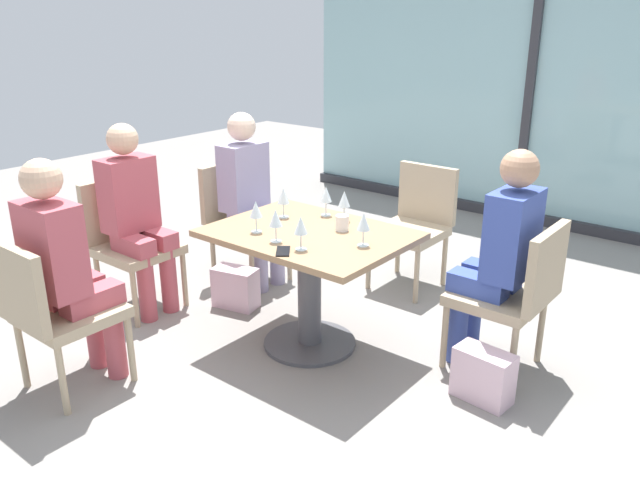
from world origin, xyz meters
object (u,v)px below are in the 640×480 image
(wine_glass_0, at_px, (276,219))
(wine_glass_1, at_px, (326,195))
(cell_phone_on_table, at_px, (283,251))
(chair_far_left, at_px, (241,216))
(chair_far_right, at_px, (515,290))
(person_far_left, at_px, (250,192))
(coffee_cup, at_px, (342,223))
(wine_glass_3, at_px, (301,226))
(wine_glass_2, at_px, (256,210))
(chair_front_left, at_px, (51,307))
(chair_near_window, at_px, (416,219))
(chair_side_end, at_px, (129,237))
(wine_glass_4, at_px, (344,200))
(wine_glass_5, at_px, (364,222))
(person_front_left, at_px, (66,264))
(handbag_1, at_px, (483,376))
(dining_table_main, at_px, (309,265))
(handbag_0, at_px, (236,288))
(wine_glass_6, at_px, (283,197))
(person_far_right, at_px, (500,250))
(person_side_end, at_px, (135,211))

(wine_glass_0, relative_size, wine_glass_1, 1.00)
(cell_phone_on_table, bearing_deg, chair_far_left, 106.06)
(chair_far_right, relative_size, person_far_left, 0.69)
(coffee_cup, bearing_deg, wine_glass_3, -87.05)
(wine_glass_2, bearing_deg, chair_far_left, 140.91)
(chair_front_left, xyz_separation_m, chair_near_window, (0.70, 2.43, 0.00))
(cell_phone_on_table, bearing_deg, chair_side_end, 140.41)
(chair_side_end, bearing_deg, wine_glass_4, 24.09)
(wine_glass_5, bearing_deg, person_far_left, 160.19)
(wine_glass_5, bearing_deg, chair_near_window, 107.24)
(person_front_left, height_order, handbag_1, person_front_left)
(dining_table_main, height_order, wine_glass_4, wine_glass_4)
(cell_phone_on_table, bearing_deg, chair_far_right, 1.71)
(chair_side_end, bearing_deg, chair_far_right, 18.59)
(wine_glass_4, bearing_deg, dining_table_main, -97.47)
(wine_glass_2, relative_size, wine_glass_4, 1.00)
(dining_table_main, height_order, chair_far_right, chair_far_right)
(wine_glass_4, relative_size, handbag_0, 0.62)
(person_front_left, bearing_deg, wine_glass_6, 71.25)
(chair_front_left, xyz_separation_m, person_far_right, (1.65, 1.69, 0.20))
(wine_glass_0, xyz_separation_m, wine_glass_1, (-0.08, 0.54, 0.00))
(chair_far_right, height_order, coffee_cup, chair_far_right)
(chair_far_left, relative_size, person_far_right, 0.69)
(wine_glass_4, xyz_separation_m, coffee_cup, (0.10, -0.15, -0.09))
(wine_glass_5, height_order, handbag_0, wine_glass_5)
(wine_glass_6, bearing_deg, handbag_1, 0.39)
(chair_far_left, relative_size, handbag_1, 2.90)
(wine_glass_5, distance_m, handbag_0, 1.33)
(chair_front_left, bearing_deg, wine_glass_3, 48.24)
(wine_glass_5, relative_size, wine_glass_6, 1.00)
(chair_front_left, xyz_separation_m, handbag_0, (-0.03, 1.31, -0.36))
(chair_far_left, distance_m, cell_phone_on_table, 1.44)
(chair_far_left, relative_size, chair_near_window, 1.00)
(wine_glass_4, height_order, cell_phone_on_table, wine_glass_4)
(chair_front_left, bearing_deg, chair_far_left, 101.83)
(handbag_1, bearing_deg, chair_front_left, -137.75)
(person_far_right, relative_size, wine_glass_4, 6.81)
(chair_far_right, relative_size, wine_glass_6, 4.70)
(chair_far_left, bearing_deg, wine_glass_0, -35.18)
(person_front_left, distance_m, wine_glass_6, 1.29)
(person_far_left, xyz_separation_m, wine_glass_3, (1.10, -0.73, 0.16))
(wine_glass_4, bearing_deg, person_far_right, 11.99)
(wine_glass_0, bearing_deg, chair_front_left, -124.67)
(person_side_end, xyz_separation_m, handbag_0, (0.47, 0.41, -0.56))
(wine_glass_6, bearing_deg, coffee_cup, 3.54)
(chair_side_end, bearing_deg, person_far_right, 19.42)
(person_side_end, bearing_deg, handbag_0, 41.15)
(chair_front_left, distance_m, wine_glass_5, 1.66)
(handbag_0, bearing_deg, wine_glass_6, -11.28)
(chair_front_left, height_order, chair_side_end, same)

